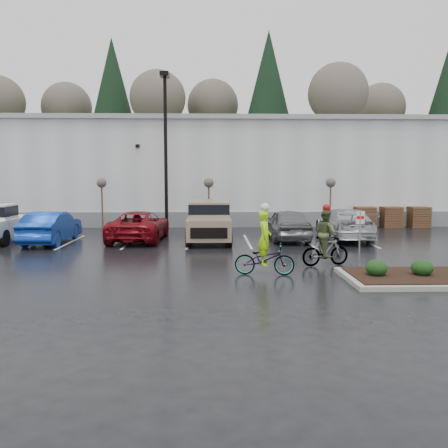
{
  "coord_description": "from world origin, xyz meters",
  "views": [
    {
      "loc": [
        -1.39,
        -16.0,
        3.48
      ],
      "look_at": [
        -0.81,
        4.29,
        1.3
      ],
      "focal_mm": 38.0,
      "sensor_mm": 36.0,
      "label": 1
    }
  ],
  "objects_px": {
    "sapling_east": "(331,185)",
    "pallet_stack_a": "(365,217)",
    "car_far_silver": "(344,224)",
    "pickup_white": "(1,222)",
    "cyclist_olive": "(326,243)",
    "lamppost": "(166,135)",
    "pallet_stack_c": "(418,217)",
    "car_red": "(139,226)",
    "suv_tan": "(209,221)",
    "sapling_mid": "(209,186)",
    "car_blue": "(51,227)",
    "sapling_west": "(102,186)",
    "fire_lane_sign": "(360,233)",
    "pallet_stack_b": "(391,217)",
    "car_grey": "(287,224)",
    "cyclist_hivis": "(265,253)"
  },
  "relations": [
    {
      "from": "sapling_mid",
      "to": "pallet_stack_b",
      "type": "relative_size",
      "value": 2.37
    },
    {
      "from": "cyclist_olive",
      "to": "sapling_east",
      "type": "bearing_deg",
      "value": -27.86
    },
    {
      "from": "sapling_west",
      "to": "sapling_mid",
      "type": "distance_m",
      "value": 6.5
    },
    {
      "from": "pallet_stack_b",
      "to": "cyclist_olive",
      "type": "bearing_deg",
      "value": -120.18
    },
    {
      "from": "car_red",
      "to": "pallet_stack_b",
      "type": "bearing_deg",
      "value": -157.53
    },
    {
      "from": "lamppost",
      "to": "suv_tan",
      "type": "bearing_deg",
      "value": -57.5
    },
    {
      "from": "pallet_stack_c",
      "to": "car_blue",
      "type": "bearing_deg",
      "value": -163.51
    },
    {
      "from": "lamppost",
      "to": "pallet_stack_b",
      "type": "xyz_separation_m",
      "value": [
        14.2,
        2.0,
        -5.01
      ]
    },
    {
      "from": "pallet_stack_a",
      "to": "car_grey",
      "type": "height_order",
      "value": "car_grey"
    },
    {
      "from": "cyclist_olive",
      "to": "car_far_silver",
      "type": "bearing_deg",
      "value": -33.92
    },
    {
      "from": "sapling_east",
      "to": "pallet_stack_a",
      "type": "bearing_deg",
      "value": 21.8
    },
    {
      "from": "sapling_east",
      "to": "lamppost",
      "type": "bearing_deg",
      "value": -174.29
    },
    {
      "from": "sapling_west",
      "to": "pallet_stack_c",
      "type": "distance_m",
      "value": 20.13
    },
    {
      "from": "car_red",
      "to": "suv_tan",
      "type": "xyz_separation_m",
      "value": [
        3.63,
        -0.5,
        0.26
      ]
    },
    {
      "from": "lamppost",
      "to": "pallet_stack_c",
      "type": "relative_size",
      "value": 6.83
    },
    {
      "from": "car_grey",
      "to": "cyclist_olive",
      "type": "relative_size",
      "value": 2.06
    },
    {
      "from": "sapling_east",
      "to": "suv_tan",
      "type": "bearing_deg",
      "value": -146.38
    },
    {
      "from": "pallet_stack_c",
      "to": "car_blue",
      "type": "distance_m",
      "value": 22.26
    },
    {
      "from": "car_far_silver",
      "to": "pallet_stack_a",
      "type": "bearing_deg",
      "value": -115.09
    },
    {
      "from": "fire_lane_sign",
      "to": "suv_tan",
      "type": "height_order",
      "value": "fire_lane_sign"
    },
    {
      "from": "pallet_stack_c",
      "to": "lamppost",
      "type": "bearing_deg",
      "value": -172.87
    },
    {
      "from": "sapling_east",
      "to": "pallet_stack_a",
      "type": "height_order",
      "value": "sapling_east"
    },
    {
      "from": "pallet_stack_b",
      "to": "car_far_silver",
      "type": "relative_size",
      "value": 0.24
    },
    {
      "from": "sapling_west",
      "to": "suv_tan",
      "type": "height_order",
      "value": "sapling_west"
    },
    {
      "from": "pallet_stack_a",
      "to": "car_far_silver",
      "type": "bearing_deg",
      "value": -117.84
    },
    {
      "from": "car_blue",
      "to": "car_grey",
      "type": "xyz_separation_m",
      "value": [
        11.97,
        0.88,
        0.02
      ]
    },
    {
      "from": "sapling_east",
      "to": "pallet_stack_c",
      "type": "height_order",
      "value": "sapling_east"
    },
    {
      "from": "pallet_stack_c",
      "to": "pallet_stack_a",
      "type": "bearing_deg",
      "value": 180.0
    },
    {
      "from": "sapling_mid",
      "to": "car_blue",
      "type": "height_order",
      "value": "sapling_mid"
    },
    {
      "from": "sapling_mid",
      "to": "car_red",
      "type": "relative_size",
      "value": 0.58
    },
    {
      "from": "pallet_stack_c",
      "to": "pallet_stack_b",
      "type": "bearing_deg",
      "value": 180.0
    },
    {
      "from": "pickup_white",
      "to": "cyclist_olive",
      "type": "bearing_deg",
      "value": -24.89
    },
    {
      "from": "sapling_west",
      "to": "car_far_silver",
      "type": "height_order",
      "value": "sapling_west"
    },
    {
      "from": "suv_tan",
      "to": "car_grey",
      "type": "height_order",
      "value": "suv_tan"
    },
    {
      "from": "suv_tan",
      "to": "cyclist_olive",
      "type": "bearing_deg",
      "value": -56.02
    },
    {
      "from": "car_grey",
      "to": "car_far_silver",
      "type": "height_order",
      "value": "car_grey"
    },
    {
      "from": "pallet_stack_c",
      "to": "car_red",
      "type": "xyz_separation_m",
      "value": [
        -17.1,
        -5.47,
        0.09
      ]
    },
    {
      "from": "pickup_white",
      "to": "suv_tan",
      "type": "xyz_separation_m",
      "value": [
        10.7,
        -0.47,
        0.05
      ]
    },
    {
      "from": "pallet_stack_a",
      "to": "car_red",
      "type": "relative_size",
      "value": 0.24
    },
    {
      "from": "sapling_mid",
      "to": "pickup_white",
      "type": "height_order",
      "value": "sapling_mid"
    },
    {
      "from": "suv_tan",
      "to": "car_red",
      "type": "bearing_deg",
      "value": 172.17
    },
    {
      "from": "car_red",
      "to": "pallet_stack_c",
      "type": "bearing_deg",
      "value": -159.46
    },
    {
      "from": "sapling_west",
      "to": "car_far_silver",
      "type": "bearing_deg",
      "value": -17.64
    },
    {
      "from": "pickup_white",
      "to": "sapling_mid",
      "type": "bearing_deg",
      "value": 22.85
    },
    {
      "from": "sapling_mid",
      "to": "pickup_white",
      "type": "distance_m",
      "value": 11.71
    },
    {
      "from": "sapling_mid",
      "to": "car_red",
      "type": "xyz_separation_m",
      "value": [
        -3.6,
        -4.47,
        -1.96
      ]
    },
    {
      "from": "pallet_stack_b",
      "to": "pickup_white",
      "type": "bearing_deg",
      "value": -166.2
    },
    {
      "from": "sapling_mid",
      "to": "pickup_white",
      "type": "xyz_separation_m",
      "value": [
        -10.67,
        -4.5,
        -1.75
      ]
    },
    {
      "from": "car_grey",
      "to": "cyclist_hivis",
      "type": "relative_size",
      "value": 1.95
    },
    {
      "from": "pallet_stack_a",
      "to": "car_grey",
      "type": "relative_size",
      "value": 0.28
    }
  ]
}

